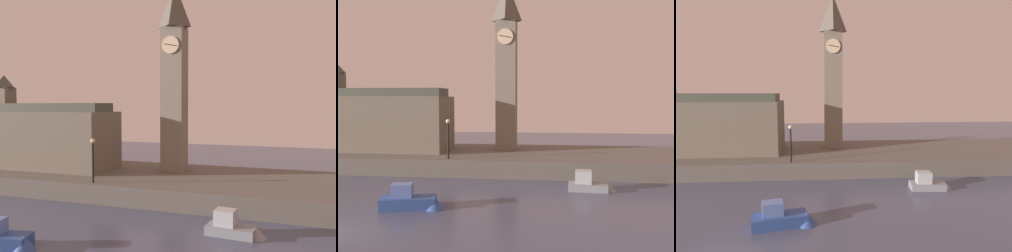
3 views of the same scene
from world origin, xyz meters
The scene contains 6 objects.
far_embankment centered at (0.00, 20.00, 0.75)m, with size 70.00×12.00×1.50m, color #5B544C.
clock_tower centered at (6.18, 21.93, 10.22)m, with size 2.18×2.23×16.81m.
parliament_hall centered at (-5.87, 19.67, 4.50)m, with size 12.47×5.49×8.94m.
streetlamp centered at (2.06, 14.73, 3.65)m, with size 0.36×0.36×3.38m.
boat_cruiser_grey centered at (13.68, 10.87, 0.45)m, with size 3.52×1.68×1.50m.
boat_tour_blue centered at (2.61, 4.95, 0.48)m, with size 4.11×2.07×1.50m.
Camera 2 is at (10.85, -17.03, 6.48)m, focal length 41.45 mm.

